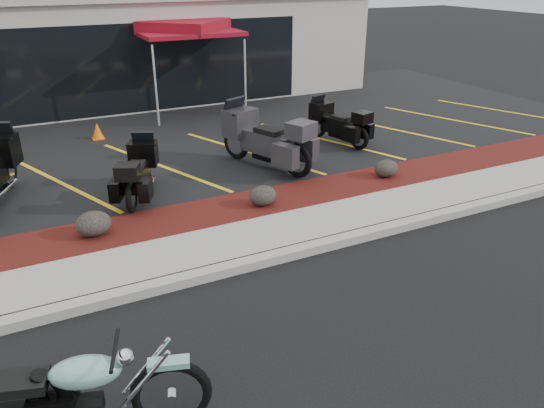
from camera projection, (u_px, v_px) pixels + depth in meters
ground at (270, 298)px, 7.54m from camera, size 90.00×90.00×0.00m
curb at (245, 264)px, 8.25m from camera, size 24.00×0.25×0.15m
sidewalk at (228, 245)px, 8.82m from camera, size 24.00×1.20×0.15m
mulch_bed at (204, 217)px, 9.80m from camera, size 24.00×1.20×0.16m
upper_lot at (135, 139)px, 14.20m from camera, size 26.00×9.60×0.15m
dealership_building at (88, 38)px, 18.52m from camera, size 18.00×8.16×4.00m
boulder_left at (93, 224)px, 8.88m from camera, size 0.60×0.50×0.42m
boulder_mid at (263, 196)px, 10.02m from camera, size 0.53×0.44×0.38m
boulder_right at (386, 168)px, 11.37m from camera, size 0.53×0.44×0.37m
hero_cruiser at (171, 384)px, 5.25m from camera, size 3.13×1.63×1.07m
touring_black_front at (4, 156)px, 10.58m from camera, size 1.84×2.58×1.41m
touring_black_mid at (145, 158)px, 10.88m from camera, size 1.49×2.08×1.13m
touring_grey at (236, 129)px, 12.23m from camera, size 1.85×2.68×1.46m
touring_black_rear at (318, 116)px, 13.88m from camera, size 1.23×2.07×1.13m
traffic_cone at (97, 131)px, 13.88m from camera, size 0.30×0.30×0.42m
popup_canopy at (184, 28)px, 15.76m from camera, size 3.26×3.26×2.70m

